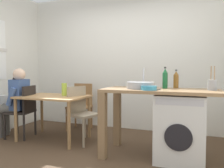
% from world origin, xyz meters
% --- Properties ---
extents(ground_plane, '(5.46, 5.46, 0.00)m').
position_xyz_m(ground_plane, '(0.00, 0.00, 0.00)').
color(ground_plane, '#4C3826').
extents(wall_back, '(4.60, 0.10, 2.70)m').
position_xyz_m(wall_back, '(0.00, 1.75, 1.35)').
color(wall_back, silver).
rests_on(wall_back, ground_plane).
extents(dining_table, '(1.10, 0.76, 0.74)m').
position_xyz_m(dining_table, '(-0.89, 0.56, 0.64)').
color(dining_table, tan).
rests_on(dining_table, ground_plane).
extents(chair_person_seat, '(0.46, 0.46, 0.90)m').
position_xyz_m(chair_person_seat, '(-1.44, 0.48, 0.51)').
color(chair_person_seat, black).
rests_on(chair_person_seat, ground_plane).
extents(chair_opposite, '(0.51, 0.51, 0.90)m').
position_xyz_m(chair_opposite, '(-0.41, 0.64, 0.51)').
color(chair_opposite, gray).
rests_on(chair_opposite, ground_plane).
extents(chair_spare_by_wall, '(0.41, 0.41, 0.90)m').
position_xyz_m(chair_spare_by_wall, '(-0.79, 1.34, 0.51)').
color(chair_spare_by_wall, olive).
rests_on(chair_spare_by_wall, ground_plane).
extents(seated_person, '(0.53, 0.54, 1.20)m').
position_xyz_m(seated_person, '(-1.59, 0.45, 0.67)').
color(seated_person, '#595651').
rests_on(seated_person, ground_plane).
extents(kitchen_counter, '(1.50, 0.68, 0.92)m').
position_xyz_m(kitchen_counter, '(0.69, 0.39, 0.76)').
color(kitchen_counter, olive).
rests_on(kitchen_counter, ground_plane).
extents(washing_machine, '(0.60, 0.61, 0.86)m').
position_xyz_m(washing_machine, '(1.17, 0.38, 0.43)').
color(washing_machine, silver).
rests_on(washing_machine, ground_plane).
extents(sink_basin, '(0.38, 0.38, 0.09)m').
position_xyz_m(sink_basin, '(0.64, 0.39, 0.97)').
color(sink_basin, '#9EA0A5').
rests_on(sink_basin, kitchen_counter).
extents(tap, '(0.02, 0.02, 0.28)m').
position_xyz_m(tap, '(0.64, 0.57, 1.06)').
color(tap, '#B2B2B7').
rests_on(tap, kitchen_counter).
extents(bottle_tall_green, '(0.07, 0.07, 0.29)m').
position_xyz_m(bottle_tall_green, '(0.95, 0.53, 1.05)').
color(bottle_tall_green, '#19592D').
rests_on(bottle_tall_green, kitchen_counter).
extents(bottle_squat_brown, '(0.07, 0.07, 0.26)m').
position_xyz_m(bottle_squat_brown, '(1.08, 0.66, 1.04)').
color(bottle_squat_brown, brown).
rests_on(bottle_squat_brown, kitchen_counter).
extents(mixing_bowl, '(0.19, 0.19, 0.05)m').
position_xyz_m(mixing_bowl, '(0.80, 0.19, 0.95)').
color(mixing_bowl, teal).
rests_on(mixing_bowl, kitchen_counter).
extents(utensil_crock, '(0.11, 0.11, 0.30)m').
position_xyz_m(utensil_crock, '(1.54, 0.44, 0.99)').
color(utensil_crock, gray).
rests_on(utensil_crock, kitchen_counter).
extents(vase, '(0.09, 0.09, 0.21)m').
position_xyz_m(vase, '(-0.74, 0.66, 0.85)').
color(vase, '#A8C63D').
rests_on(vase, dining_table).
extents(scissors, '(0.15, 0.06, 0.01)m').
position_xyz_m(scissors, '(0.86, 0.29, 0.92)').
color(scissors, '#B2B2B7').
rests_on(scissors, kitchen_counter).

